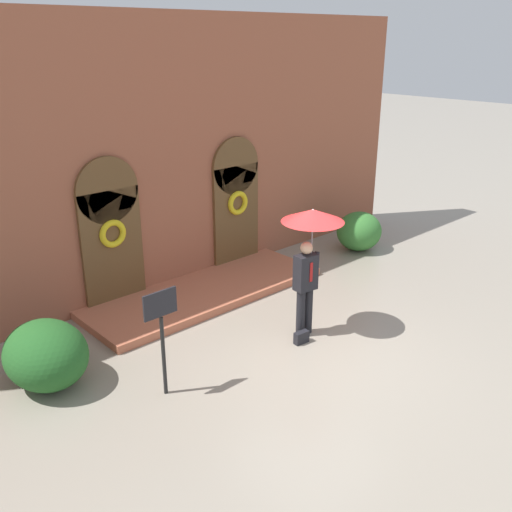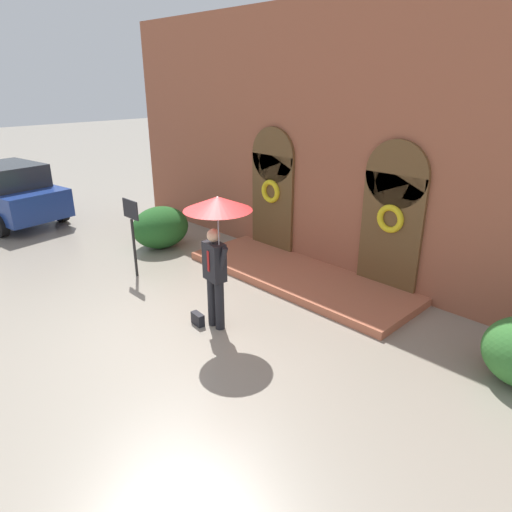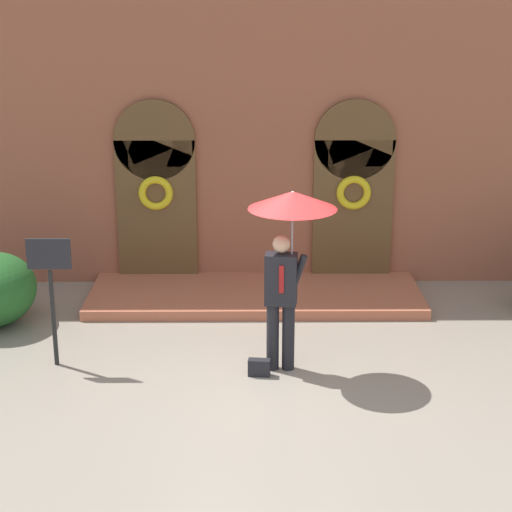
{
  "view_description": "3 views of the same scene",
  "coord_description": "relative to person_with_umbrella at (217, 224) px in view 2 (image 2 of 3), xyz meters",
  "views": [
    {
      "loc": [
        -6.61,
        -5.72,
        5.14
      ],
      "look_at": [
        0.33,
        1.84,
        1.15
      ],
      "focal_mm": 40.0,
      "sensor_mm": 36.0,
      "label": 1
    },
    {
      "loc": [
        5.82,
        -3.91,
        4.07
      ],
      "look_at": [
        0.24,
        1.56,
        1.02
      ],
      "focal_mm": 32.0,
      "sensor_mm": 36.0,
      "label": 2
    },
    {
      "loc": [
        -0.09,
        -9.61,
        4.74
      ],
      "look_at": [
        0.0,
        1.77,
        1.14
      ],
      "focal_mm": 60.0,
      "sensor_mm": 36.0,
      "label": 3
    }
  ],
  "objects": [
    {
      "name": "shrub_left",
      "position": [
        -4.23,
        1.6,
        -1.39
      ],
      "size": [
        1.24,
        1.48,
        1.05
      ],
      "primitive_type": "ellipsoid",
      "color": "#235B23",
      "rests_on": "ground"
    },
    {
      "name": "sign_post",
      "position": [
        -3.03,
        0.16,
        -0.75
      ],
      "size": [
        0.56,
        0.06,
        1.72
      ],
      "color": "black",
      "rests_on": "ground"
    },
    {
      "name": "person_with_umbrella",
      "position": [
        0.0,
        0.0,
        0.0
      ],
      "size": [
        1.1,
        1.1,
        2.36
      ],
      "color": "black",
      "rests_on": "ground"
    },
    {
      "name": "ground_plane",
      "position": [
        -0.41,
        -0.52,
        -1.91
      ],
      "size": [
        80.0,
        80.0,
        0.0
      ],
      "primitive_type": "plane",
      "color": "gray"
    },
    {
      "name": "parked_car",
      "position": [
        -9.32,
        -0.38,
        -1.03
      ],
      "size": [
        4.32,
        2.46,
        1.76
      ],
      "color": "navy",
      "rests_on": "ground"
    },
    {
      "name": "building_facade",
      "position": [
        -0.41,
        3.64,
        0.77
      ],
      "size": [
        14.0,
        2.3,
        5.6
      ],
      "color": "#9E563D",
      "rests_on": "ground"
    },
    {
      "name": "handbag",
      "position": [
        -0.37,
        -0.2,
        -1.8
      ],
      "size": [
        0.29,
        0.15,
        0.22
      ],
      "primitive_type": "cube",
      "rotation": [
        0.0,
        0.0,
        -0.11
      ],
      "color": "black",
      "rests_on": "ground"
    }
  ]
}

